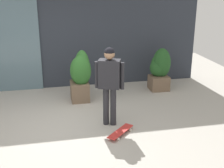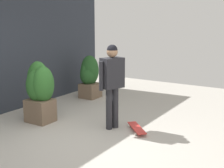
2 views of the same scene
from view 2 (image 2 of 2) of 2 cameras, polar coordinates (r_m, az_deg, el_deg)
The scene contains 5 objects.
ground_plane at distance 5.97m, azimuth -5.54°, elevation -10.25°, with size 12.00×12.00×0.00m, color #B2ADA3.
skateboarder at distance 6.30m, azimuth 0.03°, elevation 1.17°, with size 0.59×0.40×1.74m.
skateboard at distance 6.42m, azimuth 4.54°, elevation -8.02°, with size 0.67×0.67×0.08m.
planter_box_left at distance 9.03m, azimuth -4.19°, elevation 1.57°, with size 0.61×0.57×1.21m.
planter_box_right at distance 7.01m, azimuth -13.08°, elevation -0.92°, with size 0.53×0.70×1.33m.
Camera 2 is at (-4.35, -3.43, 2.24)m, focal length 50.05 mm.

